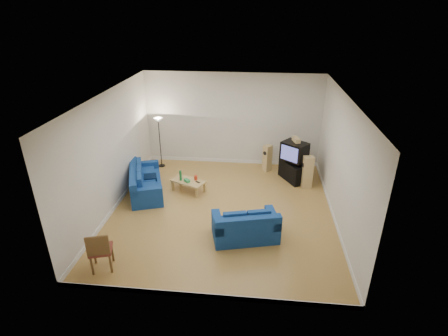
# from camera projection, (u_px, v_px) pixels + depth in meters

# --- Properties ---
(room) EXTENTS (6.01, 6.51, 3.21)m
(room) POSITION_uv_depth(u_px,v_px,m) (222.00, 159.00, 9.06)
(room) COLOR olive
(room) RESTS_ON ground
(sofa_three_seat) EXTENTS (1.49, 2.21, 0.79)m
(sofa_three_seat) POSITION_uv_depth(u_px,v_px,m) (144.00, 184.00, 10.49)
(sofa_three_seat) COLOR navy
(sofa_three_seat) RESTS_ON ground
(sofa_loveseat) EXTENTS (1.72, 1.22, 0.78)m
(sofa_loveseat) POSITION_uv_depth(u_px,v_px,m) (246.00, 228.00, 8.41)
(sofa_loveseat) COLOR navy
(sofa_loveseat) RESTS_ON ground
(coffee_table) EXTENTS (1.12, 0.88, 0.36)m
(coffee_table) POSITION_uv_depth(u_px,v_px,m) (188.00, 182.00, 10.55)
(coffee_table) COLOR tan
(coffee_table) RESTS_ON ground
(bottle) EXTENTS (0.10, 0.10, 0.32)m
(bottle) POSITION_uv_depth(u_px,v_px,m) (181.00, 176.00, 10.48)
(bottle) COLOR #197233
(bottle) RESTS_ON coffee_table
(tissue_box) EXTENTS (0.22, 0.22, 0.08)m
(tissue_box) POSITION_uv_depth(u_px,v_px,m) (187.00, 181.00, 10.43)
(tissue_box) COLOR green
(tissue_box) RESTS_ON coffee_table
(red_canister) EXTENTS (0.14, 0.14, 0.14)m
(red_canister) POSITION_uv_depth(u_px,v_px,m) (196.00, 178.00, 10.54)
(red_canister) COLOR red
(red_canister) RESTS_ON coffee_table
(remote) EXTENTS (0.15, 0.11, 0.02)m
(remote) POSITION_uv_depth(u_px,v_px,m) (198.00, 182.00, 10.42)
(remote) COLOR black
(remote) RESTS_ON coffee_table
(tv_stand) EXTENTS (0.98, 1.15, 0.62)m
(tv_stand) POSITION_uv_depth(u_px,v_px,m) (294.00, 171.00, 11.28)
(tv_stand) COLOR black
(tv_stand) RESTS_ON ground
(av_receiver) EXTENTS (0.57, 0.56, 0.10)m
(av_receiver) POSITION_uv_depth(u_px,v_px,m) (294.00, 160.00, 11.16)
(av_receiver) COLOR black
(av_receiver) RESTS_ON tv_stand
(television) EXTENTS (0.94, 0.90, 0.58)m
(television) POSITION_uv_depth(u_px,v_px,m) (294.00, 151.00, 10.93)
(television) COLOR black
(television) RESTS_ON av_receiver
(centre_speaker) EXTENTS (0.25, 0.41, 0.14)m
(centre_speaker) POSITION_uv_depth(u_px,v_px,m) (296.00, 140.00, 10.86)
(centre_speaker) COLOR tan
(centre_speaker) RESTS_ON television
(speaker_left) EXTENTS (0.34, 0.34, 0.92)m
(speaker_left) POSITION_uv_depth(u_px,v_px,m) (267.00, 158.00, 11.83)
(speaker_left) COLOR tan
(speaker_left) RESTS_ON ground
(speaker_right) EXTENTS (0.34, 0.28, 1.03)m
(speaker_right) POSITION_uv_depth(u_px,v_px,m) (307.00, 172.00, 10.70)
(speaker_right) COLOR tan
(speaker_right) RESTS_ON ground
(floor_lamp) EXTENTS (0.30, 0.30, 1.76)m
(floor_lamp) POSITION_uv_depth(u_px,v_px,m) (159.00, 127.00, 11.73)
(floor_lamp) COLOR black
(floor_lamp) RESTS_ON ground
(dining_chair) EXTENTS (0.58, 0.58, 0.96)m
(dining_chair) POSITION_uv_depth(u_px,v_px,m) (100.00, 250.00, 7.29)
(dining_chair) COLOR brown
(dining_chair) RESTS_ON ground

